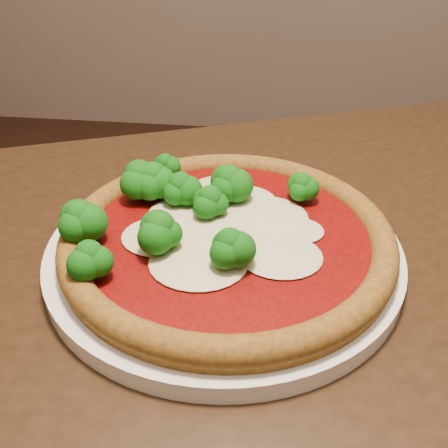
# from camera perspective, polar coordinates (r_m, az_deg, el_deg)

# --- Properties ---
(dining_table) EXTENTS (1.27, 1.11, 0.75)m
(dining_table) POSITION_cam_1_polar(r_m,az_deg,el_deg) (0.54, 3.11, -16.49)
(dining_table) COLOR black
(dining_table) RESTS_ON floor
(plate) EXTENTS (0.34, 0.34, 0.02)m
(plate) POSITION_cam_1_polar(r_m,az_deg,el_deg) (0.49, -0.00, -2.99)
(plate) COLOR silver
(plate) RESTS_ON dining_table
(pizza) EXTENTS (0.32, 0.32, 0.06)m
(pizza) POSITION_cam_1_polar(r_m,az_deg,el_deg) (0.48, -0.70, -0.66)
(pizza) COLOR brown
(pizza) RESTS_ON plate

